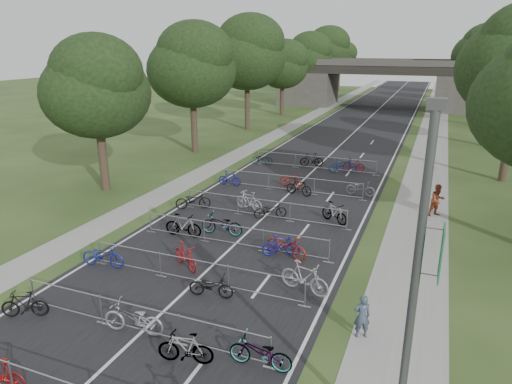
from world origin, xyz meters
TOP-DOWN VIEW (x-y plane):
  - road at (0.00, 50.00)m, footprint 11.00×140.00m
  - sidewalk_right at (8.00, 50.00)m, footprint 3.00×140.00m
  - sidewalk_left at (-7.50, 50.00)m, footprint 2.00×140.00m
  - lane_markings at (0.00, 50.00)m, footprint 0.12×140.00m
  - overpass_bridge at (0.00, 65.00)m, footprint 31.00×8.00m
  - lamppost at (8.33, 2.00)m, footprint 0.61×0.65m
  - tree_left_0 at (-11.39, 15.93)m, footprint 6.72×6.72m
  - tree_left_1 at (-11.39, 27.93)m, footprint 7.56×7.56m
  - tree_left_2 at (-11.39, 39.93)m, footprint 8.40×8.40m
  - tree_right_2 at (13.11, 39.93)m, footprint 6.16×6.16m
  - tree_left_3 at (-11.39, 51.93)m, footprint 6.72×6.72m
  - tree_right_3 at (13.11, 51.93)m, footprint 7.17×7.17m
  - tree_left_4 at (-11.39, 63.93)m, footprint 7.56×7.56m
  - tree_right_4 at (13.11, 63.93)m, footprint 8.18×8.18m
  - tree_left_5 at (-11.39, 75.93)m, footprint 8.40×8.40m
  - tree_right_5 at (13.11, 75.93)m, footprint 6.16×6.16m
  - tree_left_6 at (-11.39, 87.93)m, footprint 6.72×6.72m
  - tree_right_6 at (13.11, 87.93)m, footprint 7.17×7.17m
  - barrier_row_1 at (0.00, 3.60)m, footprint 9.70×0.08m
  - barrier_row_2 at (0.00, 7.20)m, footprint 9.70×0.08m
  - barrier_row_3 at (0.00, 11.00)m, footprint 9.70×0.08m
  - barrier_row_4 at (0.00, 15.00)m, footprint 9.70×0.08m
  - barrier_row_5 at (0.00, 20.00)m, footprint 9.70×0.08m
  - barrier_row_6 at (0.00, 26.00)m, footprint 9.70×0.08m
  - bike_1 at (-2.06, 0.06)m, footprint 1.77×0.63m
  - bike_4 at (-4.30, 2.94)m, footprint 1.68×1.12m
  - bike_5 at (-0.19, 3.55)m, footprint 2.20×1.02m
  - bike_6 at (2.15, 2.90)m, footprint 1.80×0.85m
  - bike_7 at (4.30, 3.52)m, footprint 1.98×0.76m
  - bike_8 at (-4.30, 7.04)m, footprint 2.04×0.95m
  - bike_9 at (-0.96, 8.24)m, footprint 1.87×1.43m
  - bike_10 at (1.13, 6.55)m, footprint 1.81×0.87m
  - bike_11 at (4.30, 8.18)m, footprint 2.17×1.10m
  - bike_12 at (-2.78, 11.15)m, footprint 1.97×0.69m
  - bike_13 at (-1.09, 12.03)m, footprint 2.20×0.93m
  - bike_14 at (2.45, 10.83)m, footprint 1.79×1.10m
  - bike_15 at (2.68, 10.88)m, footprint 2.25×1.36m
  - bike_16 at (-4.30, 14.84)m, footprint 2.09×1.63m
  - bike_17 at (-1.19, 15.82)m, footprint 1.98×1.08m
  - bike_18 at (0.38, 15.07)m, footprint 1.89×1.50m
  - bike_19 at (3.77, 15.79)m, footprint 1.82×1.42m
  - bike_20 at (-4.30, 19.85)m, footprint 1.63×0.49m
  - bike_21 at (-0.25, 20.84)m, footprint 2.10×1.50m
  - bike_22 at (0.67, 19.54)m, footprint 1.87×0.87m
  - bike_23 at (4.30, 20.95)m, footprint 1.86×0.74m
  - bike_24 at (-4.30, 25.96)m, footprint 1.74×0.73m
  - bike_25 at (-0.47, 26.78)m, footprint 1.88×1.01m
  - bike_26 at (2.08, 26.07)m, footprint 2.19×1.68m
  - bike_27 at (2.82, 26.62)m, footprint 1.66×0.60m
  - pedestrian_a at (6.80, 6.16)m, footprint 0.66×0.57m
  - pedestrian_b at (8.83, 18.90)m, footprint 1.12×1.09m

SIDE VIEW (x-z plane):
  - lane_markings at x=0.00m, z-range 0.00..0.00m
  - road at x=0.00m, z-range 0.00..0.01m
  - sidewalk_right at x=8.00m, z-range 0.00..0.01m
  - sidewalk_left at x=-7.50m, z-range 0.00..0.01m
  - bike_24 at x=-4.30m, z-range 0.00..0.89m
  - bike_10 at x=1.13m, z-range 0.00..0.91m
  - bike_18 at x=0.38m, z-range 0.00..0.96m
  - bike_23 at x=4.30m, z-range 0.00..0.96m
  - bike_20 at x=-4.30m, z-range 0.00..0.97m
  - bike_27 at x=2.82m, z-range 0.00..0.97m
  - bike_4 at x=-4.30m, z-range 0.00..0.99m
  - bike_7 at x=4.30m, z-range 0.00..1.03m
  - bike_8 at x=-4.30m, z-range 0.00..1.03m
  - bike_6 at x=2.15m, z-range 0.00..1.04m
  - bike_14 at x=2.45m, z-range 0.00..1.04m
  - bike_1 at x=-2.06m, z-range 0.00..1.05m
  - bike_21 at x=-0.25m, z-range 0.00..1.05m
  - bike_16 at x=-4.30m, z-range 0.00..1.06m
  - bike_22 at x=0.67m, z-range 0.00..1.08m
  - bike_25 at x=-0.47m, z-range 0.00..1.09m
  - barrier_row_1 at x=0.00m, z-range 0.00..1.10m
  - barrier_row_2 at x=0.00m, z-range 0.00..1.10m
  - barrier_row_3 at x=0.00m, z-range 0.00..1.10m
  - barrier_row_4 at x=0.00m, z-range 0.00..1.10m
  - barrier_row_5 at x=0.00m, z-range 0.00..1.10m
  - barrier_row_6 at x=0.00m, z-range 0.00..1.10m
  - bike_19 at x=3.77m, z-range 0.00..1.10m
  - bike_26 at x=2.08m, z-range 0.00..1.10m
  - bike_5 at x=-0.19m, z-range 0.00..1.11m
  - bike_15 at x=2.68m, z-range 0.00..1.12m
  - bike_9 at x=-0.96m, z-range 0.00..1.12m
  - bike_13 at x=-1.09m, z-range 0.00..1.12m
  - bike_17 at x=-1.19m, z-range 0.00..1.14m
  - bike_12 at x=-2.78m, z-range 0.00..1.16m
  - bike_11 at x=4.30m, z-range 0.00..1.26m
  - pedestrian_a at x=6.80m, z-range 0.00..1.52m
  - pedestrian_b at x=8.83m, z-range 0.00..1.81m
  - overpass_bridge at x=0.00m, z-range 0.01..7.06m
  - lamppost at x=8.33m, z-range 0.18..8.39m
  - tree_right_2 at x=13.11m, z-range 1.25..10.64m
  - tree_right_5 at x=13.11m, z-range 1.25..10.64m
  - tree_left_0 at x=-11.39m, z-range 1.36..11.61m
  - tree_left_3 at x=-11.39m, z-range 1.36..11.61m
  - tree_left_6 at x=-11.39m, z-range 1.36..11.61m
  - tree_right_3 at x=13.11m, z-range 1.46..12.39m
  - tree_right_6 at x=13.11m, z-range 1.46..12.39m
  - tree_left_1 at x=-11.39m, z-range 1.54..13.07m
  - tree_left_4 at x=-11.39m, z-range 1.54..13.07m
  - tree_right_4 at x=13.11m, z-range 1.67..14.13m
  - tree_left_2 at x=-11.39m, z-range 1.71..14.52m
  - tree_left_5 at x=-11.39m, z-range 1.71..14.52m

